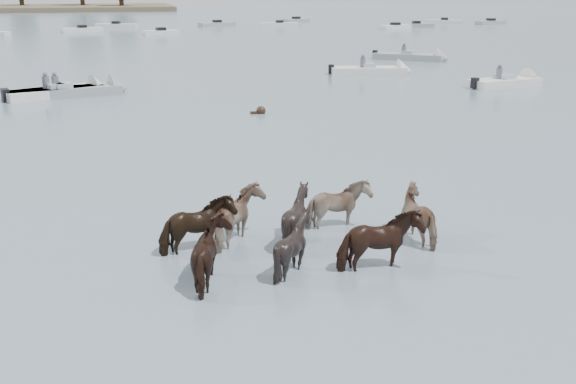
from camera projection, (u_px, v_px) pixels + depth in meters
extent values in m
plane|color=slate|center=(325.00, 263.00, 14.18)|extent=(400.00, 400.00, 0.00)
imported|color=black|center=(197.00, 229.00, 14.69)|extent=(1.89, 1.32, 1.45)
imported|color=#7F6B56|center=(241.00, 220.00, 15.21)|extent=(1.47, 1.64, 1.48)
imported|color=black|center=(296.00, 220.00, 15.18)|extent=(1.67, 1.57, 1.51)
imported|color=gray|center=(337.00, 208.00, 16.14)|extent=(1.75, 1.00, 1.40)
imported|color=black|center=(215.00, 257.00, 13.16)|extent=(1.51, 1.68, 1.47)
imported|color=black|center=(293.00, 249.00, 13.67)|extent=(1.40, 1.28, 1.39)
imported|color=black|center=(379.00, 245.00, 13.72)|extent=(1.85, 0.98, 1.50)
imported|color=gray|center=(424.00, 218.00, 15.45)|extent=(1.76, 1.83, 1.42)
sphere|color=black|center=(261.00, 111.00, 30.50)|extent=(0.44, 0.44, 0.44)
cube|color=black|center=(256.00, 113.00, 30.47)|extent=(0.50, 0.22, 0.18)
cube|color=silver|center=(55.00, 93.00, 34.94)|extent=(5.27, 3.60, 0.55)
cone|color=silver|center=(100.00, 88.00, 36.49)|extent=(1.49, 1.83, 1.60)
cube|color=#99ADB7|center=(54.00, 86.00, 34.83)|extent=(1.20, 1.35, 0.35)
cube|color=black|center=(6.00, 95.00, 33.34)|extent=(0.47, 0.47, 0.60)
cylinder|color=#595966|center=(46.00, 83.00, 34.67)|extent=(0.36, 0.36, 0.70)
sphere|color=#595966|center=(45.00, 74.00, 34.54)|extent=(0.24, 0.24, 0.24)
cube|color=gray|center=(64.00, 93.00, 35.06)|extent=(6.10, 2.94, 0.55)
cone|color=gray|center=(119.00, 89.00, 36.39)|extent=(1.25, 1.77, 1.60)
cube|color=#99ADB7|center=(64.00, 86.00, 34.95)|extent=(1.04, 1.28, 0.35)
cube|color=black|center=(5.00, 94.00, 33.68)|extent=(0.42, 0.42, 0.60)
cylinder|color=#595966|center=(55.00, 83.00, 34.80)|extent=(0.36, 0.36, 0.70)
sphere|color=#595966|center=(54.00, 74.00, 34.66)|extent=(0.24, 0.24, 0.24)
cube|color=silver|center=(368.00, 71.00, 43.67)|extent=(5.18, 2.55, 0.55)
cone|color=silver|center=(405.00, 71.00, 43.81)|extent=(1.20, 1.75, 1.60)
cube|color=#99ADB7|center=(368.00, 66.00, 43.56)|extent=(1.01, 1.26, 0.35)
cube|color=black|center=(331.00, 69.00, 43.49)|extent=(0.41, 0.41, 0.60)
cylinder|color=#595966|center=(363.00, 63.00, 43.40)|extent=(0.36, 0.36, 0.70)
sphere|color=#595966|center=(363.00, 56.00, 43.27)|extent=(0.24, 0.24, 0.24)
cube|color=silver|center=(504.00, 83.00, 38.36)|extent=(4.61, 2.36, 0.55)
cone|color=silver|center=(533.00, 81.00, 39.24)|extent=(1.17, 1.74, 1.60)
cube|color=#99ADB7|center=(505.00, 77.00, 38.25)|extent=(0.99, 1.25, 0.35)
cube|color=black|center=(475.00, 83.00, 37.42)|extent=(0.41, 0.41, 0.60)
cylinder|color=#595966|center=(499.00, 74.00, 38.09)|extent=(0.36, 0.36, 0.70)
sphere|color=#595966|center=(500.00, 66.00, 37.96)|extent=(0.24, 0.24, 0.24)
cube|color=gray|center=(408.00, 57.00, 51.89)|extent=(5.28, 4.50, 0.55)
cone|color=gray|center=(443.00, 59.00, 50.93)|extent=(1.68, 1.82, 1.60)
cube|color=#99ADB7|center=(408.00, 53.00, 51.79)|extent=(1.31, 1.38, 0.35)
cube|color=black|center=(375.00, 54.00, 52.81)|extent=(0.49, 0.49, 0.60)
cylinder|color=#595966|center=(404.00, 50.00, 51.63)|extent=(0.36, 0.36, 0.70)
sphere|color=#595966|center=(404.00, 44.00, 51.49)|extent=(0.24, 0.24, 0.24)
cube|color=silver|center=(82.00, 30.00, 81.57)|extent=(5.15, 2.87, 0.60)
cube|color=black|center=(82.00, 27.00, 81.46)|extent=(1.25, 1.25, 0.50)
cube|color=silver|center=(116.00, 26.00, 89.65)|extent=(5.80, 3.09, 0.60)
cube|color=black|center=(116.00, 23.00, 89.54)|extent=(1.25, 1.25, 0.50)
cube|color=silver|center=(161.00, 33.00, 77.06)|extent=(4.34, 2.37, 0.60)
cube|color=black|center=(161.00, 30.00, 76.94)|extent=(1.20, 1.20, 0.50)
cube|color=gray|center=(217.00, 24.00, 92.83)|extent=(5.61, 3.41, 0.60)
cube|color=black|center=(217.00, 22.00, 92.71)|extent=(1.30, 1.30, 0.50)
cube|color=silver|center=(280.00, 25.00, 92.10)|extent=(5.45, 2.13, 0.60)
cube|color=black|center=(280.00, 22.00, 91.98)|extent=(1.11, 1.11, 0.50)
cube|color=gray|center=(296.00, 21.00, 102.13)|extent=(4.60, 3.16, 0.60)
cube|color=black|center=(296.00, 18.00, 102.02)|extent=(1.32, 1.32, 0.50)
cube|color=silver|center=(395.00, 27.00, 86.94)|extent=(5.08, 3.30, 0.60)
cube|color=black|center=(395.00, 24.00, 86.82)|extent=(1.31, 1.31, 0.50)
cube|color=gray|center=(416.00, 26.00, 90.28)|extent=(4.89, 2.33, 0.60)
cube|color=black|center=(416.00, 23.00, 90.16)|extent=(1.17, 1.17, 0.50)
cube|color=silver|center=(444.00, 22.00, 99.07)|extent=(5.35, 3.35, 0.60)
cube|color=black|center=(444.00, 19.00, 98.96)|extent=(1.30, 1.30, 0.50)
cube|color=gray|center=(491.00, 23.00, 97.15)|extent=(5.31, 2.90, 0.60)
cube|color=black|center=(491.00, 20.00, 97.03)|extent=(1.24, 1.24, 0.50)
cylinder|color=#382619|center=(22.00, 3.00, 150.44)|extent=(1.00, 1.00, 3.02)
cylinder|color=#382619|center=(82.00, 1.00, 151.58)|extent=(1.00, 1.00, 3.84)
cylinder|color=#382619|center=(122.00, 3.00, 147.45)|extent=(1.00, 1.00, 3.05)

